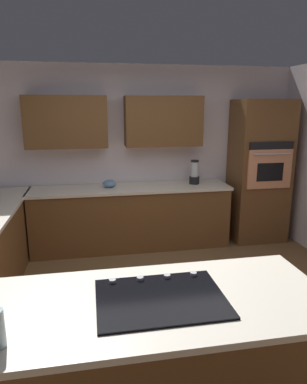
{
  "coord_description": "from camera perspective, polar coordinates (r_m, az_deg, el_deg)",
  "views": [
    {
      "loc": [
        0.64,
        3.05,
        2.01
      ],
      "look_at": [
        -0.07,
        -0.84,
        1.03
      ],
      "focal_mm": 32.35,
      "sensor_mm": 36.0,
      "label": 1
    }
  ],
  "objects": [
    {
      "name": "ground_plane",
      "position": [
        3.71,
        1.38,
        -18.93
      ],
      "size": [
        14.0,
        14.0,
        0.0
      ],
      "primitive_type": "plane",
      "color": "brown"
    },
    {
      "name": "wall_oven",
      "position": [
        5.46,
        17.01,
        3.25
      ],
      "size": [
        0.8,
        0.66,
        2.11
      ],
      "color": "brown",
      "rests_on": "ground"
    },
    {
      "name": "wall_back",
      "position": [
        5.16,
        -3.94,
        7.38
      ],
      "size": [
        6.0,
        0.44,
        2.6
      ],
      "color": "silver",
      "rests_on": "ground"
    },
    {
      "name": "lower_cabinets_back",
      "position": [
        5.06,
        -3.68,
        -4.36
      ],
      "size": [
        2.8,
        0.6,
        0.86
      ],
      "primitive_type": "cube",
      "color": "brown",
      "rests_on": "ground"
    },
    {
      "name": "island_base",
      "position": [
        2.43,
        1.13,
        -26.78
      ],
      "size": [
        1.98,
        0.83,
        0.86
      ],
      "primitive_type": "cube",
      "color": "brown",
      "rests_on": "ground"
    },
    {
      "name": "blender",
      "position": [
        5.13,
        6.77,
        3.02
      ],
      "size": [
        0.15,
        0.15,
        0.35
      ],
      "color": "black",
      "rests_on": "countertop_back"
    },
    {
      "name": "countertop_back",
      "position": [
        4.93,
        -3.76,
        0.61
      ],
      "size": [
        2.84,
        0.64,
        0.04
      ],
      "primitive_type": "cube",
      "color": "silver",
      "rests_on": "lower_cabinets_back"
    },
    {
      "name": "mixing_bowl",
      "position": [
        4.93,
        -7.29,
        1.4
      ],
      "size": [
        0.2,
        0.2,
        0.11
      ],
      "primitive_type": "ellipsoid",
      "color": "#668CB2",
      "rests_on": "countertop_back"
    },
    {
      "name": "cooktop",
      "position": [
        2.15,
        1.16,
        -16.99
      ],
      "size": [
        0.76,
        0.56,
        0.03
      ],
      "color": "black",
      "rests_on": "island_top"
    },
    {
      "name": "island_top",
      "position": [
        2.16,
        1.19,
        -17.7
      ],
      "size": [
        2.06,
        0.91,
        0.04
      ],
      "primitive_type": "cube",
      "color": "silver",
      "rests_on": "island_base"
    }
  ]
}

